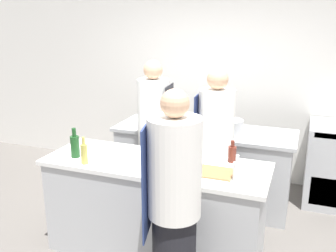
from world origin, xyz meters
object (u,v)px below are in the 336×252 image
Objects in this scene: bowl_mixing_large at (151,153)px; stockpot at (231,128)px; chef_at_prep_near at (174,206)px; oven_range at (336,165)px; bottle_olive_oil at (232,154)px; chef_at_pass_far at (215,155)px; bottle_wine at (84,153)px; bottle_vinegar at (75,146)px; bowl_prep_small at (170,159)px; chef_at_stove at (154,140)px; bottle_cooking_oil at (237,170)px; cup at (128,152)px.

bowl_mixing_large is 1.08m from stockpot.
oven_range is at bearing -42.03° from chef_at_prep_near.
chef_at_pass_far is at bearing 131.69° from bottle_olive_oil.
bottle_wine is at bearing 56.63° from chef_at_prep_near.
bottle_vinegar is 0.92m from bowl_prep_small.
bowl_prep_small is (0.24, -0.09, 0.00)m from bowl_mixing_large.
chef_at_stove reaches higher than bottle_cooking_oil.
chef_at_stove is at bearing -152.94° from oven_range.
bowl_prep_small is (-0.30, -0.46, 0.09)m from chef_at_pass_far.
chef_at_prep_near reaches higher than oven_range.
bowl_mixing_large is (-0.76, -0.12, -0.05)m from bottle_olive_oil.
bottle_cooking_oil is 1.21m from stockpot.
bottle_wine is at bearing -157.73° from bottle_olive_oil.
stockpot is at bearing 50.21° from bottle_wine.
bottle_cooking_oil reaches higher than bowl_mixing_large.
cup is at bearing -168.48° from bottle_olive_oil.
bottle_wine is 1.46× the size of bowl_prep_small.
bottle_vinegar reaches higher than cup.
oven_range is at bearing 41.76° from bowl_mixing_large.
stockpot is (-0.28, 1.18, 0.01)m from bottle_cooking_oil.
stockpot is (0.79, 0.33, 0.13)m from chef_at_stove.
bowl_prep_small is (-0.27, 0.66, 0.10)m from chef_at_prep_near.
bowl_mixing_large is at bearing 22.51° from bottle_vinegar.
bottle_vinegar is at bearing -34.38° from chef_at_stove.
oven_range is 2.63m from cup.
bottle_cooking_oil reaches higher than stockpot.
bottle_cooking_oil is 1.10m from cup.
bowl_mixing_large is 1.00× the size of bowl_prep_small.
cup is at bearing 32.95° from chef_at_prep_near.
bottle_olive_oil is at bearing -141.74° from chef_at_pass_far.
bottle_olive_oil is 0.81× the size of bottle_wine.
chef_at_prep_near is 6.93× the size of bottle_wine.
bottle_olive_oil is at bearing -29.88° from chef_at_prep_near.
chef_at_stove is 0.98m from bottle_vinegar.
cup is at bearing -140.01° from oven_range.
chef_at_stove is 0.61m from bowl_mixing_large.
chef_at_stove reaches higher than cup.
bowl_prep_small is (0.44, -0.67, 0.07)m from chef_at_stove.
bottle_vinegar is 1.66× the size of bowl_prep_small.
stockpot is at bearing -16.47° from chef_at_prep_near.
chef_at_stove is at bearing 89.92° from cup.
chef_at_prep_near is 0.98× the size of chef_at_stove.
chef_at_stove is at bearing 123.37° from bowl_prep_small.
bottle_wine reaches higher than bowl_prep_small.
chef_at_stove is 1.07m from bottle_olive_oil.
bowl_prep_small is (0.72, 0.30, -0.06)m from bottle_wine.
bowl_mixing_large is 0.64× the size of stockpot.
bottle_olive_oil is (0.26, 0.87, 0.15)m from chef_at_prep_near.
stockpot is (0.80, 0.98, 0.05)m from cup.
bottle_olive_oil is 0.99m from cup.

